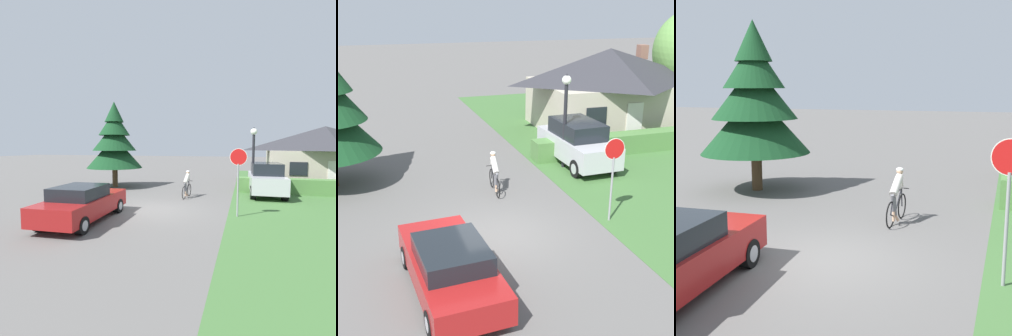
% 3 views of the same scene
% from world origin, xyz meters
% --- Properties ---
extents(ground_plane, '(140.00, 140.00, 0.00)m').
position_xyz_m(ground_plane, '(0.00, 0.00, 0.00)').
color(ground_plane, '#5B5956').
extents(cottage_house, '(8.55, 6.46, 4.51)m').
position_xyz_m(cottage_house, '(9.76, 10.89, 2.30)').
color(cottage_house, '#B2A893').
rests_on(cottage_house, ground).
extents(hedge_row, '(10.58, 0.90, 0.94)m').
position_xyz_m(hedge_row, '(8.87, 6.32, 0.47)').
color(hedge_row, '#4C7A3D').
rests_on(hedge_row, ground).
extents(sedan_left_lane, '(2.11, 4.51, 1.42)m').
position_xyz_m(sedan_left_lane, '(-1.98, -2.45, 0.71)').
color(sedan_left_lane, maroon).
rests_on(sedan_left_lane, ground).
extents(cyclist, '(0.44, 1.80, 1.55)m').
position_xyz_m(cyclist, '(0.88, 3.46, 0.74)').
color(cyclist, black).
rests_on(cyclist, ground).
extents(parked_suv_right, '(2.06, 4.71, 1.94)m').
position_xyz_m(parked_suv_right, '(5.32, 5.55, 0.96)').
color(parked_suv_right, '#B7B7BC').
rests_on(parked_suv_right, ground).
extents(stop_sign, '(0.70, 0.07, 2.84)m').
position_xyz_m(stop_sign, '(3.81, -0.06, 2.00)').
color(stop_sign, gray).
rests_on(stop_sign, ground).
extents(street_lamp, '(0.39, 0.39, 4.08)m').
position_xyz_m(street_lamp, '(4.55, 5.27, 2.72)').
color(street_lamp, black).
rests_on(street_lamp, ground).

